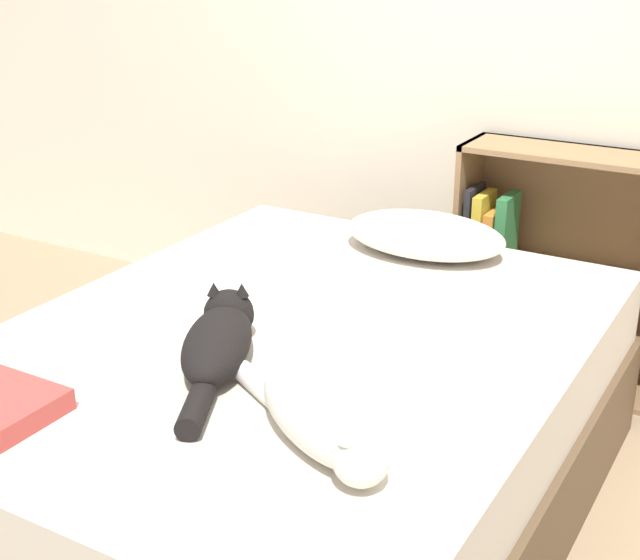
% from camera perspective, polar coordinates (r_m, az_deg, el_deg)
% --- Properties ---
extents(ground_plane, '(8.00, 8.00, 0.00)m').
position_cam_1_polar(ground_plane, '(2.64, -1.60, -14.54)').
color(ground_plane, '#997F60').
extents(wall_back, '(8.00, 0.06, 2.50)m').
position_cam_1_polar(wall_back, '(3.36, 10.80, 16.02)').
color(wall_back, silver).
rests_on(wall_back, ground_plane).
extents(bed, '(1.47, 1.90, 0.57)m').
position_cam_1_polar(bed, '(2.49, -1.67, -9.36)').
color(bed, brown).
rests_on(bed, ground_plane).
extents(pillow, '(0.54, 0.35, 0.12)m').
position_cam_1_polar(pillow, '(2.93, 6.73, 2.91)').
color(pillow, white).
rests_on(pillow, bed).
extents(cat_light, '(0.52, 0.34, 0.15)m').
position_cam_1_polar(cat_light, '(1.81, 0.01, -9.00)').
color(cat_light, white).
rests_on(cat_light, bed).
extents(cat_dark, '(0.33, 0.54, 0.15)m').
position_cam_1_polar(cat_dark, '(2.19, -6.48, -3.81)').
color(cat_dark, black).
rests_on(cat_dark, bed).
extents(bookshelf, '(0.83, 0.26, 0.86)m').
position_cam_1_polar(bookshelf, '(3.30, 15.51, 1.09)').
color(bookshelf, '#8E6B47').
rests_on(bookshelf, ground_plane).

